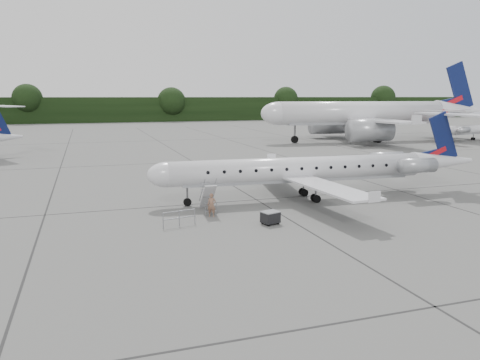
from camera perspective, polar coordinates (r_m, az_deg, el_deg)
name	(u,v)px	position (r m, az deg, el deg)	size (l,w,h in m)	color
ground	(345,219)	(32.77, 12.73, -4.65)	(320.00, 320.00, 0.00)	#595956
treeline	(138,110)	(158.01, -12.37, 8.39)	(260.00, 4.00, 8.00)	black
main_regional_jet	(299,157)	(37.63, 7.22, 2.76)	(26.86, 19.34, 6.89)	silver
airstair	(208,197)	(33.69, -3.94, -2.13)	(0.85, 2.45, 2.16)	silver
passenger	(212,205)	(32.43, -3.47, -3.07)	(0.60, 0.39, 1.64)	brown
safety_railing	(179,219)	(30.34, -7.42, -4.70)	(2.20, 0.08, 1.00)	gray
baggage_cart	(270,217)	(30.63, 3.72, -4.57)	(1.06, 0.86, 0.92)	black
bg_narrowbody	(362,101)	(89.38, 14.60, 9.25)	(40.75, 29.34, 14.63)	silver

